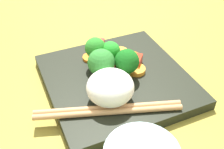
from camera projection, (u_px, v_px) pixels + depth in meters
ground_plane at (117, 89)px, 49.56cm from camera, size 110.00×110.00×2.00cm
square_plate at (117, 80)px, 48.36cm from camera, size 24.22×24.22×1.82cm
rice_mound at (110, 87)px, 41.77cm from camera, size 7.16×7.31×5.09cm
broccoli_floret_0 at (113, 52)px, 48.21cm from camera, size 3.43×3.43×5.13cm
broccoli_floret_1 at (127, 62)px, 45.80cm from camera, size 4.10×4.10×5.33cm
broccoli_floret_2 at (101, 63)px, 45.47cm from camera, size 4.53×4.53×5.54cm
broccoli_floret_3 at (95, 49)px, 47.94cm from camera, size 3.60×3.60×5.65cm
carrot_slice_0 at (121, 51)px, 53.44cm from camera, size 2.81×2.81×0.41cm
carrot_slice_1 at (107, 53)px, 52.74cm from camera, size 3.81×3.81×0.50cm
carrot_slice_2 at (131, 56)px, 52.00cm from camera, size 4.34×4.34×0.43cm
carrot_slice_3 at (137, 70)px, 48.45cm from camera, size 3.41×3.41×0.77cm
carrot_slice_4 at (90, 58)px, 51.67cm from camera, size 3.27×3.27×0.50cm
pepper_chunk_0 at (135, 61)px, 49.73cm from camera, size 3.38×3.30×1.81cm
pepper_chunk_1 at (97, 47)px, 52.70cm from camera, size 3.80×3.70×2.32cm
pepper_chunk_2 at (123, 60)px, 50.50cm from camera, size 2.33×2.40×1.28cm
pepper_chunk_3 at (116, 71)px, 47.90cm from camera, size 3.40×3.70×1.24cm
pepper_chunk_4 at (115, 78)px, 45.72cm from camera, size 3.63×3.74×2.28cm
chicken_piece_0 at (126, 63)px, 48.52cm from camera, size 4.30×4.24×2.57cm
chopstick_pair at (108, 110)px, 41.07cm from camera, size 7.59×21.47×0.87cm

